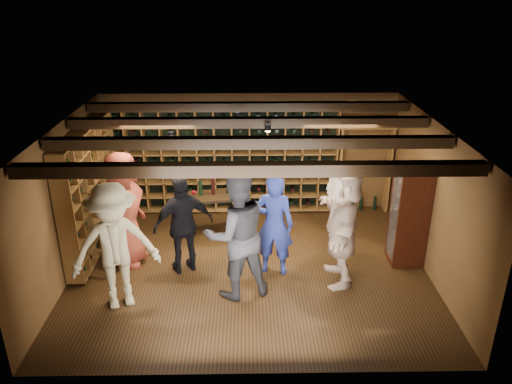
{
  "coord_description": "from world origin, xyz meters",
  "views": [
    {
      "loc": [
        -0.03,
        -7.39,
        4.6
      ],
      "look_at": [
        0.11,
        0.2,
        1.34
      ],
      "focal_mm": 35.0,
      "sensor_mm": 36.0,
      "label": 1
    }
  ],
  "objects_px": {
    "display_cabinet": "(409,217)",
    "man_blue_shirt": "(274,225)",
    "tasting_table": "(216,200)",
    "guest_woman_black": "(184,225)",
    "guest_beige": "(342,225)",
    "guest_red_floral": "(124,209)",
    "man_grey_suit": "(236,234)",
    "guest_khaki": "(115,247)"
  },
  "relations": [
    {
      "from": "guest_khaki",
      "to": "tasting_table",
      "type": "xyz_separation_m",
      "value": [
        1.35,
        2.18,
        -0.23
      ]
    },
    {
      "from": "man_blue_shirt",
      "to": "guest_woman_black",
      "type": "bearing_deg",
      "value": 9.57
    },
    {
      "from": "guest_khaki",
      "to": "display_cabinet",
      "type": "bearing_deg",
      "value": -5.85
    },
    {
      "from": "man_grey_suit",
      "to": "guest_beige",
      "type": "height_order",
      "value": "man_grey_suit"
    },
    {
      "from": "guest_beige",
      "to": "tasting_table",
      "type": "distance_m",
      "value": 2.61
    },
    {
      "from": "guest_woman_black",
      "to": "guest_beige",
      "type": "bearing_deg",
      "value": 149.7
    },
    {
      "from": "display_cabinet",
      "to": "guest_beige",
      "type": "distance_m",
      "value": 1.38
    },
    {
      "from": "display_cabinet",
      "to": "man_grey_suit",
      "type": "relative_size",
      "value": 0.84
    },
    {
      "from": "display_cabinet",
      "to": "guest_khaki",
      "type": "height_order",
      "value": "guest_khaki"
    },
    {
      "from": "guest_woman_black",
      "to": "tasting_table",
      "type": "distance_m",
      "value": 1.32
    },
    {
      "from": "guest_red_floral",
      "to": "guest_woman_black",
      "type": "bearing_deg",
      "value": -96.2
    },
    {
      "from": "guest_khaki",
      "to": "man_grey_suit",
      "type": "bearing_deg",
      "value": -11.66
    },
    {
      "from": "display_cabinet",
      "to": "tasting_table",
      "type": "distance_m",
      "value": 3.49
    },
    {
      "from": "guest_khaki",
      "to": "guest_beige",
      "type": "height_order",
      "value": "guest_beige"
    },
    {
      "from": "man_grey_suit",
      "to": "guest_khaki",
      "type": "relative_size",
      "value": 1.05
    },
    {
      "from": "guest_red_floral",
      "to": "tasting_table",
      "type": "height_order",
      "value": "guest_red_floral"
    },
    {
      "from": "man_grey_suit",
      "to": "guest_red_floral",
      "type": "bearing_deg",
      "value": -45.57
    },
    {
      "from": "man_blue_shirt",
      "to": "guest_red_floral",
      "type": "height_order",
      "value": "guest_red_floral"
    },
    {
      "from": "display_cabinet",
      "to": "guest_khaki",
      "type": "bearing_deg",
      "value": -165.84
    },
    {
      "from": "guest_red_floral",
      "to": "guest_woman_black",
      "type": "height_order",
      "value": "guest_red_floral"
    },
    {
      "from": "guest_woman_black",
      "to": "tasting_table",
      "type": "relative_size",
      "value": 1.4
    },
    {
      "from": "guest_khaki",
      "to": "guest_woman_black",
      "type": "bearing_deg",
      "value": 27.36
    },
    {
      "from": "guest_woman_black",
      "to": "tasting_table",
      "type": "height_order",
      "value": "guest_woman_black"
    },
    {
      "from": "man_grey_suit",
      "to": "guest_khaki",
      "type": "distance_m",
      "value": 1.79
    },
    {
      "from": "display_cabinet",
      "to": "tasting_table",
      "type": "xyz_separation_m",
      "value": [
        -3.34,
        1.0,
        -0.09
      ]
    },
    {
      "from": "display_cabinet",
      "to": "man_blue_shirt",
      "type": "relative_size",
      "value": 0.99
    },
    {
      "from": "display_cabinet",
      "to": "man_blue_shirt",
      "type": "height_order",
      "value": "man_blue_shirt"
    },
    {
      "from": "man_blue_shirt",
      "to": "guest_woman_black",
      "type": "distance_m",
      "value": 1.49
    },
    {
      "from": "display_cabinet",
      "to": "guest_beige",
      "type": "bearing_deg",
      "value": -156.15
    },
    {
      "from": "display_cabinet",
      "to": "guest_woman_black",
      "type": "relative_size",
      "value": 1.01
    },
    {
      "from": "guest_woman_black",
      "to": "guest_beige",
      "type": "height_order",
      "value": "guest_beige"
    },
    {
      "from": "guest_woman_black",
      "to": "display_cabinet",
      "type": "bearing_deg",
      "value": 160.46
    },
    {
      "from": "display_cabinet",
      "to": "man_grey_suit",
      "type": "height_order",
      "value": "man_grey_suit"
    },
    {
      "from": "guest_woman_black",
      "to": "man_blue_shirt",
      "type": "bearing_deg",
      "value": 154.52
    },
    {
      "from": "guest_red_floral",
      "to": "guest_woman_black",
      "type": "distance_m",
      "value": 1.08
    },
    {
      "from": "man_grey_suit",
      "to": "tasting_table",
      "type": "height_order",
      "value": "man_grey_suit"
    },
    {
      "from": "display_cabinet",
      "to": "guest_beige",
      "type": "height_order",
      "value": "guest_beige"
    },
    {
      "from": "man_grey_suit",
      "to": "guest_red_floral",
      "type": "xyz_separation_m",
      "value": [
        -1.92,
        0.99,
        -0.03
      ]
    },
    {
      "from": "guest_khaki",
      "to": "man_blue_shirt",
      "type": "bearing_deg",
      "value": 0.58
    },
    {
      "from": "display_cabinet",
      "to": "man_grey_suit",
      "type": "xyz_separation_m",
      "value": [
        -2.92,
        -0.92,
        0.19
      ]
    },
    {
      "from": "man_blue_shirt",
      "to": "guest_beige",
      "type": "bearing_deg",
      "value": 178.15
    },
    {
      "from": "tasting_table",
      "to": "man_blue_shirt",
      "type": "bearing_deg",
      "value": -63.29
    }
  ]
}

